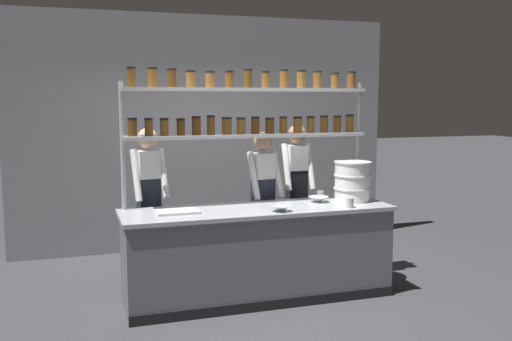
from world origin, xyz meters
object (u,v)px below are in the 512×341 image
at_px(container_stack, 352,181).
at_px(prep_bowl_center_front, 319,199).
at_px(spice_shelf_unit, 248,115).
at_px(chef_center, 263,196).
at_px(serving_cup_front, 320,195).
at_px(cutting_board, 177,212).
at_px(chef_right, 297,186).
at_px(serving_cup_by_board, 350,203).
at_px(chef_left, 149,196).
at_px(prep_bowl_near_left, 281,209).

distance_m(container_stack, prep_bowl_center_front, 0.41).
distance_m(spice_shelf_unit, chef_center, 0.95).
relative_size(container_stack, serving_cup_front, 4.49).
xyz_separation_m(cutting_board, serving_cup_front, (1.60, 0.27, 0.03)).
bearing_deg(chef_right, prep_bowl_center_front, -91.68).
height_order(chef_center, serving_cup_by_board, chef_center).
distance_m(spice_shelf_unit, container_stack, 1.31).
xyz_separation_m(prep_bowl_center_front, serving_cup_by_board, (0.17, -0.37, 0.02)).
distance_m(chef_right, serving_cup_front, 0.55).
relative_size(cutting_board, prep_bowl_center_front, 1.91).
bearing_deg(chef_center, chef_left, 165.37).
height_order(chef_right, prep_bowl_near_left, chef_right).
height_order(spice_shelf_unit, prep_bowl_center_front, spice_shelf_unit).
distance_m(chef_center, cutting_board, 1.19).
xyz_separation_m(chef_left, prep_bowl_near_left, (1.14, -0.91, -0.03)).
relative_size(chef_right, serving_cup_front, 18.19).
relative_size(container_stack, prep_bowl_near_left, 2.14).
bearing_deg(prep_bowl_near_left, serving_cup_by_board, -2.07).
height_order(cutting_board, serving_cup_front, serving_cup_front).
height_order(chef_right, container_stack, chef_right).
bearing_deg(container_stack, prep_bowl_near_left, -161.67).
relative_size(chef_center, chef_right, 0.97).
bearing_deg(cutting_board, chef_left, 104.71).
xyz_separation_m(spice_shelf_unit, cutting_board, (-0.80, -0.33, -0.89)).
xyz_separation_m(container_stack, prep_bowl_near_left, (-0.92, -0.30, -0.18)).
height_order(chef_left, serving_cup_by_board, chef_left).
bearing_deg(prep_bowl_center_front, cutting_board, -175.89).
relative_size(spice_shelf_unit, container_stack, 6.17).
bearing_deg(chef_right, cutting_board, -150.43).
bearing_deg(serving_cup_by_board, chef_left, 153.18).
distance_m(chef_right, prep_bowl_near_left, 1.21).
height_order(prep_bowl_near_left, serving_cup_by_board, serving_cup_by_board).
height_order(container_stack, serving_cup_by_board, container_stack).
distance_m(prep_bowl_near_left, serving_cup_by_board, 0.72).
height_order(prep_bowl_near_left, serving_cup_front, serving_cup_front).
bearing_deg(cutting_board, serving_cup_front, 9.46).
bearing_deg(chef_right, serving_cup_by_board, -81.42).
bearing_deg(prep_bowl_near_left, chef_right, 60.70).
height_order(chef_left, serving_cup_front, chef_left).
bearing_deg(serving_cup_by_board, serving_cup_front, 98.81).
xyz_separation_m(chef_center, prep_bowl_near_left, (-0.09, -0.80, 0.01)).
bearing_deg(container_stack, spice_shelf_unit, 166.17).
bearing_deg(chef_right, chef_left, -173.52).
height_order(spice_shelf_unit, serving_cup_front, spice_shelf_unit).
bearing_deg(prep_bowl_center_front, chef_center, 135.22).
height_order(spice_shelf_unit, chef_center, spice_shelf_unit).
xyz_separation_m(container_stack, cutting_board, (-1.88, -0.07, -0.20)).
distance_m(container_stack, serving_cup_by_board, 0.42).
relative_size(container_stack, serving_cup_by_board, 4.28).
bearing_deg(chef_left, chef_right, -4.44).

